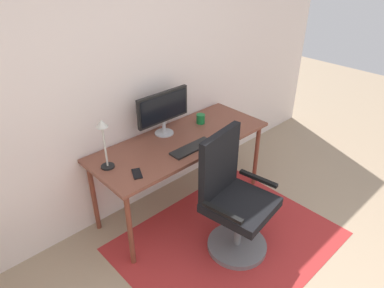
{
  "coord_description": "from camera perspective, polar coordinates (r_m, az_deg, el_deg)",
  "views": [
    {
      "loc": [
        -1.45,
        -0.34,
        2.37
      ],
      "look_at": [
        0.31,
        1.54,
        0.86
      ],
      "focal_mm": 32.8,
      "sensor_mm": 36.0,
      "label": 1
    }
  ],
  "objects": [
    {
      "name": "area_rug",
      "position": [
        3.31,
        5.92,
        -15.4
      ],
      "size": [
        1.84,
        1.46,
        0.01
      ],
      "primitive_type": "cube",
      "color": "#A82A29",
      "rests_on": "ground"
    },
    {
      "name": "keyboard",
      "position": [
        3.1,
        0.0,
        -0.62
      ],
      "size": [
        0.43,
        0.13,
        0.02
      ],
      "primitive_type": "cube",
      "color": "black",
      "rests_on": "desk"
    },
    {
      "name": "cell_phone",
      "position": [
        2.81,
        -8.94,
        -4.78
      ],
      "size": [
        0.12,
        0.16,
        0.01
      ],
      "primitive_type": "cube",
      "rotation": [
        0.0,
        0.0,
        -0.44
      ],
      "color": "black",
      "rests_on": "desk"
    },
    {
      "name": "coffee_cup",
      "position": [
        3.53,
        1.42,
        4.12
      ],
      "size": [
        0.09,
        0.09,
        0.1
      ],
      "primitive_type": "cylinder",
      "color": "#177234",
      "rests_on": "desk"
    },
    {
      "name": "desk_lamp",
      "position": [
        2.8,
        -14.21,
        1.23
      ],
      "size": [
        0.11,
        0.11,
        0.43
      ],
      "color": "black",
      "rests_on": "desk"
    },
    {
      "name": "monitor",
      "position": [
        3.25,
        -4.7,
        5.69
      ],
      "size": [
        0.56,
        0.18,
        0.42
      ],
      "color": "#B2B2B7",
      "rests_on": "desk"
    },
    {
      "name": "wall_back",
      "position": [
        3.11,
        -12.87,
        9.5
      ],
      "size": [
        6.0,
        0.1,
        2.6
      ],
      "primitive_type": "cube",
      "color": "white",
      "rests_on": "ground"
    },
    {
      "name": "desk",
      "position": [
        3.28,
        -1.71,
        -0.31
      ],
      "size": [
        1.74,
        0.69,
        0.76
      ],
      "color": "brown",
      "rests_on": "ground"
    },
    {
      "name": "computer_mouse",
      "position": [
        3.29,
        4.34,
        1.36
      ],
      "size": [
        0.06,
        0.1,
        0.03
      ],
      "primitive_type": "ellipsoid",
      "color": "black",
      "rests_on": "desk"
    },
    {
      "name": "office_chair",
      "position": [
        2.98,
        6.71,
        -9.64
      ],
      "size": [
        0.64,
        0.58,
        1.09
      ],
      "rotation": [
        0.0,
        0.0,
        0.15
      ],
      "color": "slate",
      "rests_on": "ground"
    }
  ]
}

